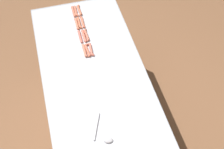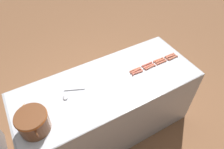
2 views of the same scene
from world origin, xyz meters
name	(u,v)px [view 1 (image 1 of 2)]	position (x,y,z in m)	size (l,w,h in m)	color
ground_plane	(101,135)	(0.00, 0.00, 0.00)	(20.00, 20.00, 0.00)	brown
griddle_counter	(99,113)	(0.00, 0.00, 0.46)	(0.85, 2.09, 0.91)	#9EA0A5
hot_dog_0	(79,10)	(-0.04, -0.90, 0.92)	(0.03, 0.16, 0.02)	#D06E4C
hot_dog_1	(83,22)	(-0.03, -0.73, 0.92)	(0.03, 0.16, 0.02)	#D66A4D
hot_dog_2	(87,35)	(-0.03, -0.55, 0.92)	(0.03, 0.16, 0.02)	#CD6E54
hot_dog_3	(91,49)	(-0.03, -0.37, 0.92)	(0.03, 0.16, 0.02)	#CB6854
hot_dog_4	(76,11)	(0.00, -0.89, 0.92)	(0.03, 0.16, 0.02)	#CB7156
hot_dog_5	(80,23)	(0.00, -0.73, 0.92)	(0.03, 0.16, 0.02)	#CE704E
hot_dog_6	(84,36)	(-0.01, -0.55, 0.92)	(0.02, 0.16, 0.02)	#D86D56
hot_dog_7	(88,50)	(0.00, -0.37, 0.92)	(0.03, 0.16, 0.02)	#CC694F
hot_dog_8	(73,12)	(0.02, -0.89, 0.92)	(0.02, 0.16, 0.02)	#CA6C51
hot_dog_9	(77,24)	(0.02, -0.72, 0.92)	(0.03, 0.16, 0.02)	#D16E50
hot_dog_10	(80,37)	(0.03, -0.55, 0.92)	(0.02, 0.16, 0.02)	#CE6453
hot_dog_11	(84,50)	(0.02, -0.38, 0.92)	(0.02, 0.16, 0.02)	#CD7156
serving_spoon	(104,135)	(0.06, 0.44, 0.92)	(0.14, 0.26, 0.02)	#B7B7BC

